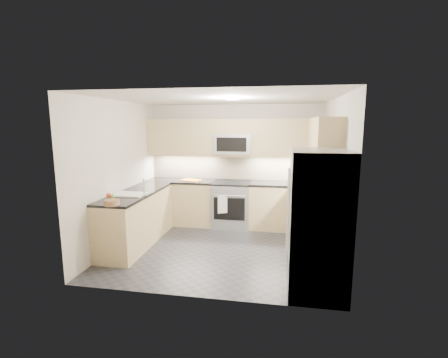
% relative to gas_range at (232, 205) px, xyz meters
% --- Properties ---
extents(floor, '(3.60, 3.20, 0.00)m').
position_rel_gas_range_xyz_m(floor, '(0.00, -1.28, -0.46)').
color(floor, '#27262C').
rests_on(floor, ground).
extents(ceiling, '(3.60, 3.20, 0.02)m').
position_rel_gas_range_xyz_m(ceiling, '(0.00, -1.28, 2.04)').
color(ceiling, beige).
rests_on(ceiling, wall_back).
extents(wall_back, '(3.60, 0.02, 2.50)m').
position_rel_gas_range_xyz_m(wall_back, '(0.00, 0.32, 0.79)').
color(wall_back, '#BEB5A5').
rests_on(wall_back, floor).
extents(wall_front, '(3.60, 0.02, 2.50)m').
position_rel_gas_range_xyz_m(wall_front, '(0.00, -2.88, 0.79)').
color(wall_front, '#BEB5A5').
rests_on(wall_front, floor).
extents(wall_left, '(0.02, 3.20, 2.50)m').
position_rel_gas_range_xyz_m(wall_left, '(-1.80, -1.28, 0.79)').
color(wall_left, '#BEB5A5').
rests_on(wall_left, floor).
extents(wall_right, '(0.02, 3.20, 2.50)m').
position_rel_gas_range_xyz_m(wall_right, '(1.80, -1.28, 0.79)').
color(wall_right, '#BEB5A5').
rests_on(wall_right, floor).
extents(base_cab_back_left, '(1.42, 0.60, 0.90)m').
position_rel_gas_range_xyz_m(base_cab_back_left, '(-1.09, 0.02, -0.01)').
color(base_cab_back_left, tan).
rests_on(base_cab_back_left, floor).
extents(base_cab_back_right, '(1.42, 0.60, 0.90)m').
position_rel_gas_range_xyz_m(base_cab_back_right, '(1.09, 0.02, -0.01)').
color(base_cab_back_right, tan).
rests_on(base_cab_back_right, floor).
extents(base_cab_right, '(0.60, 1.70, 0.90)m').
position_rel_gas_range_xyz_m(base_cab_right, '(1.50, -1.12, -0.01)').
color(base_cab_right, tan).
rests_on(base_cab_right, floor).
extents(base_cab_peninsula, '(0.60, 2.00, 0.90)m').
position_rel_gas_range_xyz_m(base_cab_peninsula, '(-1.50, -1.28, -0.01)').
color(base_cab_peninsula, tan).
rests_on(base_cab_peninsula, floor).
extents(countertop_back_left, '(1.42, 0.63, 0.04)m').
position_rel_gas_range_xyz_m(countertop_back_left, '(-1.09, 0.02, 0.47)').
color(countertop_back_left, black).
rests_on(countertop_back_left, base_cab_back_left).
extents(countertop_back_right, '(1.42, 0.63, 0.04)m').
position_rel_gas_range_xyz_m(countertop_back_right, '(1.09, 0.02, 0.47)').
color(countertop_back_right, black).
rests_on(countertop_back_right, base_cab_back_right).
extents(countertop_right, '(0.63, 1.70, 0.04)m').
position_rel_gas_range_xyz_m(countertop_right, '(1.50, -1.12, 0.47)').
color(countertop_right, black).
rests_on(countertop_right, base_cab_right).
extents(countertop_peninsula, '(0.63, 2.00, 0.04)m').
position_rel_gas_range_xyz_m(countertop_peninsula, '(-1.50, -1.28, 0.47)').
color(countertop_peninsula, black).
rests_on(countertop_peninsula, base_cab_peninsula).
extents(upper_cab_back, '(3.60, 0.35, 0.75)m').
position_rel_gas_range_xyz_m(upper_cab_back, '(0.00, 0.15, 1.37)').
color(upper_cab_back, tan).
rests_on(upper_cab_back, wall_back).
extents(upper_cab_right, '(0.35, 1.95, 0.75)m').
position_rel_gas_range_xyz_m(upper_cab_right, '(1.62, -1.00, 1.37)').
color(upper_cab_right, tan).
rests_on(upper_cab_right, wall_right).
extents(backsplash_back, '(3.60, 0.01, 0.51)m').
position_rel_gas_range_xyz_m(backsplash_back, '(0.00, 0.32, 0.74)').
color(backsplash_back, '#C4B18E').
rests_on(backsplash_back, wall_back).
extents(backsplash_right, '(0.01, 2.30, 0.51)m').
position_rel_gas_range_xyz_m(backsplash_right, '(1.80, -0.82, 0.74)').
color(backsplash_right, '#C4B18E').
rests_on(backsplash_right, wall_right).
extents(gas_range, '(0.76, 0.65, 0.91)m').
position_rel_gas_range_xyz_m(gas_range, '(0.00, 0.00, 0.00)').
color(gas_range, gray).
rests_on(gas_range, floor).
extents(range_cooktop, '(0.76, 0.65, 0.03)m').
position_rel_gas_range_xyz_m(range_cooktop, '(0.00, 0.00, 0.46)').
color(range_cooktop, black).
rests_on(range_cooktop, gas_range).
extents(oven_door_glass, '(0.62, 0.02, 0.45)m').
position_rel_gas_range_xyz_m(oven_door_glass, '(0.00, -0.33, -0.01)').
color(oven_door_glass, black).
rests_on(oven_door_glass, gas_range).
extents(oven_handle, '(0.60, 0.02, 0.02)m').
position_rel_gas_range_xyz_m(oven_handle, '(0.00, -0.35, 0.26)').
color(oven_handle, '#B2B5BA').
rests_on(oven_handle, gas_range).
extents(microwave, '(0.76, 0.40, 0.40)m').
position_rel_gas_range_xyz_m(microwave, '(0.00, 0.12, 1.24)').
color(microwave, '#A9ABB1').
rests_on(microwave, upper_cab_back).
extents(microwave_door, '(0.60, 0.01, 0.28)m').
position_rel_gas_range_xyz_m(microwave_door, '(0.00, -0.08, 1.24)').
color(microwave_door, black).
rests_on(microwave_door, microwave).
extents(refrigerator, '(0.70, 0.90, 1.80)m').
position_rel_gas_range_xyz_m(refrigerator, '(1.45, -2.43, 0.45)').
color(refrigerator, '#979A9E').
rests_on(refrigerator, floor).
extents(fridge_handle_left, '(0.02, 0.02, 1.20)m').
position_rel_gas_range_xyz_m(fridge_handle_left, '(1.08, -2.61, 0.49)').
color(fridge_handle_left, '#B2B5BA').
rests_on(fridge_handle_left, refrigerator).
extents(fridge_handle_right, '(0.02, 0.02, 1.20)m').
position_rel_gas_range_xyz_m(fridge_handle_right, '(1.08, -2.25, 0.49)').
color(fridge_handle_right, '#B2B5BA').
rests_on(fridge_handle_right, refrigerator).
extents(sink_basin, '(0.52, 0.38, 0.16)m').
position_rel_gas_range_xyz_m(sink_basin, '(-1.50, -1.53, 0.42)').
color(sink_basin, white).
rests_on(sink_basin, base_cab_peninsula).
extents(faucet, '(0.03, 0.03, 0.28)m').
position_rel_gas_range_xyz_m(faucet, '(-1.24, -1.53, 0.62)').
color(faucet, silver).
rests_on(faucet, countertop_peninsula).
extents(utensil_bowl, '(0.40, 0.40, 0.18)m').
position_rel_gas_range_xyz_m(utensil_bowl, '(1.63, 0.03, 0.57)').
color(utensil_bowl, green).
rests_on(utensil_bowl, countertop_back_right).
extents(cutting_board, '(0.47, 0.40, 0.01)m').
position_rel_gas_range_xyz_m(cutting_board, '(-0.86, 0.00, 0.49)').
color(cutting_board, orange).
rests_on(cutting_board, countertop_back_left).
extents(fruit_basket, '(0.27, 0.27, 0.08)m').
position_rel_gas_range_xyz_m(fruit_basket, '(-1.43, -2.22, 0.52)').
color(fruit_basket, '#8B6141').
rests_on(fruit_basket, countertop_peninsula).
extents(fruit_apple, '(0.07, 0.07, 0.07)m').
position_rel_gas_range_xyz_m(fruit_apple, '(-1.54, -2.11, 0.60)').
color(fruit_apple, '#B73815').
rests_on(fruit_apple, fruit_basket).
extents(fruit_pear, '(0.06, 0.06, 0.06)m').
position_rel_gas_range_xyz_m(fruit_pear, '(-1.46, -2.11, 0.60)').
color(fruit_pear, '#79C253').
rests_on(fruit_pear, fruit_basket).
extents(dish_towel_check, '(0.18, 0.09, 0.36)m').
position_rel_gas_range_xyz_m(dish_towel_check, '(-0.13, -0.37, 0.10)').
color(dish_towel_check, silver).
rests_on(dish_towel_check, oven_handle).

